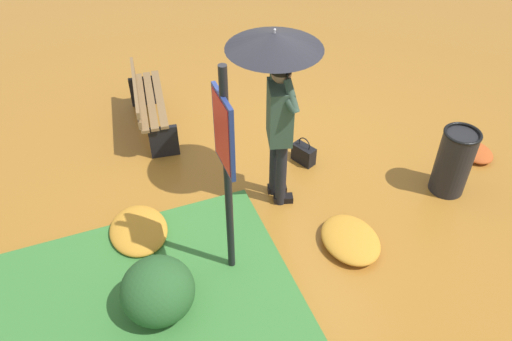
% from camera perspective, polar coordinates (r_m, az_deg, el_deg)
% --- Properties ---
extents(ground_plane, '(18.00, 18.00, 0.00)m').
position_cam_1_polar(ground_plane, '(6.23, 2.51, -0.88)').
color(ground_plane, '#9E6623').
extents(person_with_umbrella, '(0.96, 0.96, 2.04)m').
position_cam_1_polar(person_with_umbrella, '(5.11, 2.34, 10.32)').
color(person_with_umbrella, black).
rests_on(person_with_umbrella, ground_plane).
extents(info_sign_post, '(0.44, 0.07, 2.30)m').
position_cam_1_polar(info_sign_post, '(4.26, -3.41, 1.52)').
color(info_sign_post, black).
rests_on(info_sign_post, ground_plane).
extents(handbag, '(0.33, 0.25, 0.37)m').
position_cam_1_polar(handbag, '(6.42, 5.34, 1.88)').
color(handbag, black).
rests_on(handbag, ground_plane).
extents(park_bench, '(1.40, 0.55, 0.75)m').
position_cam_1_polar(park_bench, '(6.95, -11.96, 7.29)').
color(park_bench, black).
rests_on(park_bench, ground_plane).
extents(trash_bin, '(0.42, 0.42, 0.83)m').
position_cam_1_polar(trash_bin, '(6.24, 21.22, 0.94)').
color(trash_bin, black).
rests_on(trash_bin, ground_plane).
extents(shrub_cluster, '(0.74, 0.68, 0.61)m').
position_cam_1_polar(shrub_cluster, '(4.85, -10.75, -12.77)').
color(shrub_cluster, '#285628').
rests_on(shrub_cluster, ground_plane).
extents(leaf_pile_near_person, '(0.73, 0.59, 0.16)m').
position_cam_1_polar(leaf_pile_near_person, '(5.51, 10.50, -7.57)').
color(leaf_pile_near_person, '#C68428').
rests_on(leaf_pile_near_person, ground_plane).
extents(leaf_pile_by_bench, '(0.76, 0.61, 0.17)m').
position_cam_1_polar(leaf_pile_by_bench, '(5.64, -12.97, -6.50)').
color(leaf_pile_by_bench, '#C68428').
rests_on(leaf_pile_by_bench, ground_plane).
extents(leaf_pile_far_path, '(0.51, 0.41, 0.11)m').
position_cam_1_polar(leaf_pile_far_path, '(7.12, 23.21, 1.96)').
color(leaf_pile_far_path, '#B74C1E').
rests_on(leaf_pile_far_path, ground_plane).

